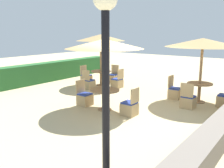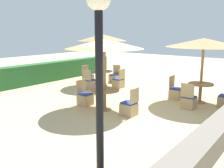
{
  "view_description": "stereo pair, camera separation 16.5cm",
  "coord_description": "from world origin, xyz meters",
  "views": [
    {
      "loc": [
        -6.75,
        -4.47,
        2.68
      ],
      "look_at": [
        0.0,
        0.6,
        0.9
      ],
      "focal_mm": 40.0,
      "sensor_mm": 36.0,
      "label": 1
    },
    {
      "loc": [
        -6.65,
        -4.61,
        2.68
      ],
      "look_at": [
        0.0,
        0.6,
        0.9
      ],
      "focal_mm": 40.0,
      "sensor_mm": 36.0,
      "label": 2
    }
  ],
  "objects": [
    {
      "name": "patio_chair_front_right_west",
      "position": [
        1.71,
        -1.5,
        0.26
      ],
      "size": [
        0.46,
        0.46,
        0.93
      ],
      "rotation": [
        0.0,
        0.0,
        -1.57
      ],
      "color": "tan",
      "rests_on": "ground_plane"
    },
    {
      "name": "patio_chair_back_right_north",
      "position": [
        2.78,
        4.4,
        0.26
      ],
      "size": [
        0.46,
        0.46,
        0.93
      ],
      "rotation": [
        0.0,
        0.0,
        3.14
      ],
      "color": "tan",
      "rests_on": "ground_plane"
    },
    {
      "name": "hedge_row",
      "position": [
        0.0,
        6.5,
        0.51
      ],
      "size": [
        13.0,
        0.7,
        1.02
      ],
      "primitive_type": "cube",
      "color": "#28602D",
      "rests_on": "ground_plane"
    },
    {
      "name": "stone_border",
      "position": [
        0.0,
        -3.11,
        0.27
      ],
      "size": [
        10.0,
        0.56,
        0.53
      ],
      "primitive_type": "cube",
      "color": "slate",
      "rests_on": "ground_plane"
    },
    {
      "name": "parasol_front_right",
      "position": [
        2.71,
        -1.56,
        2.28
      ],
      "size": [
        2.78,
        2.78,
        2.45
      ],
      "color": "#93704C",
      "rests_on": "ground_plane"
    },
    {
      "name": "patio_chair_back_right_east",
      "position": [
        3.77,
        3.37,
        0.26
      ],
      "size": [
        0.46,
        0.46,
        0.93
      ],
      "rotation": [
        0.0,
        0.0,
        1.57
      ],
      "color": "tan",
      "rests_on": "ground_plane"
    },
    {
      "name": "parasol_back_right",
      "position": [
        2.82,
        3.41,
        2.38
      ],
      "size": [
        2.41,
        2.41,
        2.55
      ],
      "color": "#93704C",
      "rests_on": "ground_plane"
    },
    {
      "name": "patio_chair_back_right_west",
      "position": [
        1.85,
        3.38,
        0.26
      ],
      "size": [
        0.46,
        0.46,
        0.93
      ],
      "rotation": [
        0.0,
        0.0,
        -1.57
      ],
      "color": "tan",
      "rests_on": "ground_plane"
    },
    {
      "name": "lamp_post",
      "position": [
        -3.9,
        -2.22,
        2.35
      ],
      "size": [
        0.36,
        0.36,
        3.32
      ],
      "color": "black",
      "rests_on": "ground_plane"
    },
    {
      "name": "round_table_back_right",
      "position": [
        2.82,
        3.41,
        0.58
      ],
      "size": [
        1.02,
        1.02,
        0.75
      ],
      "color": "#93704C",
      "rests_on": "ground_plane"
    },
    {
      "name": "parasol_center",
      "position": [
        -0.23,
        0.75,
        2.27
      ],
      "size": [
        2.63,
        2.63,
        2.44
      ],
      "color": "#93704C",
      "rests_on": "ground_plane"
    },
    {
      "name": "patio_chair_front_right_north",
      "position": [
        2.65,
        -0.6,
        0.26
      ],
      "size": [
        0.46,
        0.46,
        0.93
      ],
      "rotation": [
        0.0,
        0.0,
        3.14
      ],
      "color": "tan",
      "rests_on": "ground_plane"
    },
    {
      "name": "round_table_front_right",
      "position": [
        2.71,
        -1.56,
        0.57
      ],
      "size": [
        0.95,
        0.95,
        0.75
      ],
      "color": "#93704C",
      "rests_on": "ground_plane"
    },
    {
      "name": "patio_chair_center_south",
      "position": [
        -0.2,
        -0.27,
        0.26
      ],
      "size": [
        0.46,
        0.46,
        0.93
      ],
      "color": "tan",
      "rests_on": "ground_plane"
    },
    {
      "name": "patio_chair_center_north",
      "position": [
        -0.24,
        1.69,
        0.26
      ],
      "size": [
        0.46,
        0.46,
        0.93
      ],
      "rotation": [
        0.0,
        0.0,
        3.14
      ],
      "color": "tan",
      "rests_on": "ground_plane"
    },
    {
      "name": "patio_chair_back_right_south",
      "position": [
        2.87,
        2.44,
        0.26
      ],
      "size": [
        0.46,
        0.46,
        0.93
      ],
      "color": "tan",
      "rests_on": "ground_plane"
    },
    {
      "name": "ground_plane",
      "position": [
        0.0,
        0.0,
        0.0
      ],
      "size": [
        40.0,
        40.0,
        0.0
      ],
      "primitive_type": "plane",
      "color": "#C6B284"
    },
    {
      "name": "round_table_center",
      "position": [
        -0.23,
        0.75,
        0.56
      ],
      "size": [
        1.02,
        1.02,
        0.72
      ],
      "color": "#93704C",
      "rests_on": "ground_plane"
    }
  ]
}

